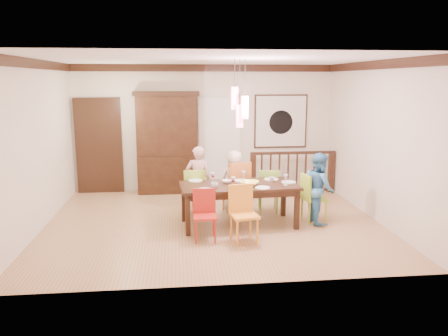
{
  "coord_description": "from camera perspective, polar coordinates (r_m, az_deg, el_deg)",
  "views": [
    {
      "loc": [
        -0.6,
        -7.61,
        2.56
      ],
      "look_at": [
        0.21,
        0.13,
        0.98
      ],
      "focal_mm": 35.0,
      "sensor_mm": 36.0,
      "label": 1
    }
  ],
  "objects": [
    {
      "name": "plate_far_mid",
      "position": [
        7.95,
        2.21,
        -1.65
      ],
      "size": [
        0.26,
        0.26,
        0.01
      ],
      "primitive_type": "cylinder",
      "color": "white",
      "rests_on": "dining_table"
    },
    {
      "name": "person_far_mid",
      "position": [
        8.56,
        1.4,
        -1.72
      ],
      "size": [
        0.63,
        0.44,
        1.22
      ],
      "primitive_type": "imported",
      "rotation": [
        0.0,
        0.0,
        3.23
      ],
      "color": "beige",
      "rests_on": "floor"
    },
    {
      "name": "cup_left",
      "position": [
        7.46,
        -1.2,
        -2.23
      ],
      "size": [
        0.14,
        0.14,
        0.09
      ],
      "primitive_type": "imported",
      "rotation": [
        0.0,
        0.0,
        0.26
      ],
      "color": "silver",
      "rests_on": "dining_table"
    },
    {
      "name": "napkin",
      "position": [
        7.35,
        2.29,
        -2.73
      ],
      "size": [
        0.18,
        0.14,
        0.01
      ],
      "primitive_type": "cube",
      "color": "#D83359",
      "rests_on": "dining_table"
    },
    {
      "name": "chair_far_left",
      "position": [
        8.35,
        -3.82,
        -2.67
      ],
      "size": [
        0.42,
        0.42,
        0.92
      ],
      "rotation": [
        0.0,
        0.0,
        3.12
      ],
      "color": "#93BF35",
      "rests_on": "floor"
    },
    {
      "name": "ceiling",
      "position": [
        7.64,
        -1.53,
        14.01
      ],
      "size": [
        6.0,
        6.0,
        0.0
      ],
      "primitive_type": "plane",
      "rotation": [
        3.14,
        0.0,
        0.0
      ],
      "color": "white",
      "rests_on": "wall_back"
    },
    {
      "name": "chair_near_left",
      "position": [
        7.04,
        -2.51,
        -5.79
      ],
      "size": [
        0.37,
        0.37,
        0.82
      ],
      "rotation": [
        0.0,
        0.0,
        0.0
      ],
      "color": "#AB2218",
      "rests_on": "floor"
    },
    {
      "name": "dining_table",
      "position": [
        7.71,
        1.97,
        -2.77
      ],
      "size": [
        2.11,
        1.07,
        0.75
      ],
      "rotation": [
        0.0,
        0.0,
        0.07
      ],
      "color": "black",
      "rests_on": "floor"
    },
    {
      "name": "plate_near_left",
      "position": [
        7.3,
        -2.49,
        -2.85
      ],
      "size": [
        0.26,
        0.26,
        0.01
      ],
      "primitive_type": "cylinder",
      "color": "white",
      "rests_on": "dining_table"
    },
    {
      "name": "plate_end_right",
      "position": [
        7.91,
        8.45,
        -1.84
      ],
      "size": [
        0.26,
        0.26,
        0.01
      ],
      "primitive_type": "cylinder",
      "color": "white",
      "rests_on": "dining_table"
    },
    {
      "name": "chair_near_mid",
      "position": [
        6.96,
        2.65,
        -5.59
      ],
      "size": [
        0.48,
        0.48,
        0.91
      ],
      "rotation": [
        0.0,
        0.0,
        0.17
      ],
      "color": "orange",
      "rests_on": "floor"
    },
    {
      "name": "floor",
      "position": [
        8.05,
        -1.42,
        -7.08
      ],
      "size": [
        6.0,
        6.0,
        0.0
      ],
      "primitive_type": "plane",
      "color": "#A2714E",
      "rests_on": "ground"
    },
    {
      "name": "chair_far_mid",
      "position": [
        8.53,
        1.54,
        -1.95
      ],
      "size": [
        0.57,
        0.57,
        1.02
      ],
      "rotation": [
        0.0,
        0.0,
        3.42
      ],
      "color": "#C46729",
      "rests_on": "floor"
    },
    {
      "name": "chair_end_right",
      "position": [
        8.13,
        11.72,
        -3.41
      ],
      "size": [
        0.45,
        0.45,
        0.89
      ],
      "rotation": [
        0.0,
        0.0,
        1.72
      ],
      "color": "#99BD29",
      "rests_on": "floor"
    },
    {
      "name": "panel_door",
      "position": [
        10.33,
        -15.99,
        2.61
      ],
      "size": [
        1.04,
        0.07,
        2.24
      ],
      "primitive_type": "cube",
      "color": "black",
      "rests_on": "wall_back"
    },
    {
      "name": "wine_glass_d",
      "position": [
        7.67,
        8.09,
        -1.57
      ],
      "size": [
        0.08,
        0.08,
        0.19
      ],
      "primitive_type": null,
      "color": "silver",
      "rests_on": "dining_table"
    },
    {
      "name": "wine_glass_a",
      "position": [
        7.77,
        -1.48,
        -1.3
      ],
      "size": [
        0.08,
        0.08,
        0.19
      ],
      "primitive_type": null,
      "color": "#590C19",
      "rests_on": "dining_table"
    },
    {
      "name": "small_bowl",
      "position": [
        7.78,
        0.36,
        -1.78
      ],
      "size": [
        0.18,
        0.18,
        0.06
      ],
      "primitive_type": "imported",
      "rotation": [
        0.0,
        0.0,
        -0.0
      ],
      "color": "white",
      "rests_on": "dining_table"
    },
    {
      "name": "plate_near_mid",
      "position": [
        7.45,
        5.07,
        -2.58
      ],
      "size": [
        0.26,
        0.26,
        0.01
      ],
      "primitive_type": "cylinder",
      "color": "white",
      "rests_on": "dining_table"
    },
    {
      "name": "pendant_cluster",
      "position": [
        7.49,
        2.04,
        7.98
      ],
      "size": [
        0.27,
        0.21,
        1.14
      ],
      "color": "#ED475C",
      "rests_on": "ceiling"
    },
    {
      "name": "china_hutch",
      "position": [
        10.01,
        -7.4,
        3.31
      ],
      "size": [
        1.46,
        0.46,
        2.31
      ],
      "color": "black",
      "rests_on": "floor"
    },
    {
      "name": "person_far_left",
      "position": [
        8.48,
        -3.37,
        -1.53
      ],
      "size": [
        0.49,
        0.34,
        1.31
      ],
      "primitive_type": "imported",
      "rotation": [
        0.0,
        0.0,
        3.09
      ],
      "color": "#F6BBBF",
      "rests_on": "floor"
    },
    {
      "name": "wall_left",
      "position": [
        8.06,
        -23.29,
        2.61
      ],
      "size": [
        0.0,
        5.0,
        5.0
      ],
      "primitive_type": "plane",
      "rotation": [
        1.57,
        0.0,
        1.57
      ],
      "color": "beige",
      "rests_on": "floor"
    },
    {
      "name": "wine_glass_b",
      "position": [
        7.89,
        2.59,
        -1.1
      ],
      "size": [
        0.08,
        0.08,
        0.19
      ],
      "primitive_type": null,
      "color": "silver",
      "rests_on": "dining_table"
    },
    {
      "name": "person_end_right",
      "position": [
        8.06,
        12.34,
        -2.57
      ],
      "size": [
        0.52,
        0.65,
        1.29
      ],
      "primitive_type": "imported",
      "rotation": [
        0.0,
        0.0,
        1.62
      ],
      "color": "teal",
      "rests_on": "floor"
    },
    {
      "name": "wall_back",
      "position": [
        10.19,
        -2.6,
        5.19
      ],
      "size": [
        6.0,
        0.0,
        6.0
      ],
      "primitive_type": "plane",
      "rotation": [
        1.57,
        0.0,
        0.0
      ],
      "color": "beige",
      "rests_on": "floor"
    },
    {
      "name": "crown_molding",
      "position": [
        7.64,
        -1.53,
        13.41
      ],
      "size": [
        6.0,
        5.0,
        0.16
      ],
      "primitive_type": null,
      "color": "black",
      "rests_on": "wall_back"
    },
    {
      "name": "painting",
      "position": [
        10.4,
        7.41,
        6.07
      ],
      "size": [
        1.25,
        0.06,
        1.25
      ],
      "color": "black",
      "rests_on": "wall_back"
    },
    {
      "name": "wine_glass_c",
      "position": [
        7.41,
        1.22,
        -1.91
      ],
      "size": [
        0.08,
        0.08,
        0.19
      ],
      "primitive_type": null,
      "color": "#590C19",
      "rests_on": "dining_table"
    },
    {
      "name": "wall_right",
      "position": [
        8.49,
        19.18,
        3.32
      ],
      "size": [
        0.0,
        5.0,
        5.0
      ],
      "primitive_type": "plane",
      "rotation": [
        1.57,
        0.0,
        -1.57
      ],
      "color": "beige",
      "rests_on": "floor"
    },
    {
      "name": "balustrade",
      "position": [
        10.12,
        8.93,
        -0.43
      ],
      "size": [
        1.96,
        0.12,
        0.96
      ],
      "rotation": [
        0.0,
        0.0,
        0.01
      ],
      "color": "black",
      "rests_on": "floor"
    },
    {
      "name": "serving_bowl",
      "position": [
        7.6,
        3.36,
        -2.03
      ],
      "size": [
        0.42,
        0.42,
        0.08
      ],
      "primitive_type": "imported",
      "rotation": [
        0.0,
        0.0,
        -0.4
      ],
      "color": "yellow",
      "rests_on": "dining_table"
    },
    {
      "name": "white_doorway",
      "position": [
        10.23,
        -0.61,
        2.97
      ],
      "size": [
        0.97,
        0.05,
        2.22
      ],
      "primitive_type": "cube",
      "color": "silver",
      "rests_on": "wall_back"
    },
    {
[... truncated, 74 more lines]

